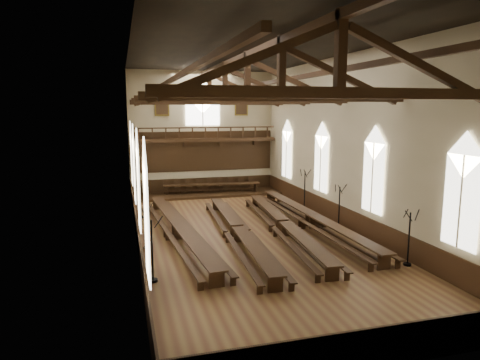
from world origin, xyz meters
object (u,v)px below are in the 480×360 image
Objects in this scene: candelabrum_left_near at (153,262)px; candelabrum_left_far at (140,205)px; refectory_row_b at (238,229)px; dais at (212,194)px; refectory_row_d at (312,217)px; candelabrum_left_mid at (146,235)px; high_table at (212,185)px; candelabrum_right_near at (408,249)px; refectory_row_c at (284,224)px; refectory_row_a at (178,227)px; candelabrum_right_far at (304,197)px; candelabrum_right_mid at (339,215)px.

candelabrum_left_near and candelabrum_left_far have the same top height.
refectory_row_b is 12.24m from dais.
candelabrum_left_mid is at bearing -171.75° from refectory_row_d.
candelabrum_left_far is (-4.83, 6.12, 0.27)m from refectory_row_b.
candelabrum_left_far is at bearing 128.25° from refectory_row_b.
dais is 1.44× the size of high_table.
dais is at bearing 45.51° from candelabrum_left_far.
refectory_row_b is 6.20× the size of candelabrum_left_mid.
candelabrum_left_near reaches higher than candelabrum_right_near.
refectory_row_c is 5.67× the size of candelabrum_right_near.
candelabrum_left_near is at bearing -107.17° from refectory_row_a.
refectory_row_a reaches higher than refectory_row_b.
dais is at bearing 106.00° from candelabrum_right_near.
candelabrum_right_far is at bearing 27.23° from candelabrum_left_mid.
candelabrum_right_far reaches higher than candelabrum_right_near.
candelabrum_right_far is (5.15, -6.72, 0.77)m from dais.
refectory_row_b is at bearing -138.97° from candelabrum_right_far.
high_table is 2.90× the size of candelabrum_left_far.
candelabrum_left_near is at bearing -90.00° from candelabrum_left_far.
candelabrum_left_far reaches higher than refectory_row_d.
refectory_row_b is 12.23m from high_table.
refectory_row_c is 9.09m from candelabrum_left_near.
candelabrum_left_near is at bearing -146.93° from refectory_row_c.
candelabrum_right_far is at bearing 90.00° from candelabrum_right_near.
refectory_row_c is at bearing -159.11° from refectory_row_d.
refectory_row_d reaches higher than dais.
refectory_row_d is 1.90× the size of high_table.
refectory_row_a is 5.89m from refectory_row_c.
candelabrum_left_mid is (-1.78, -1.43, 0.13)m from refectory_row_a.
dais is 4.19× the size of candelabrum_left_far.
candelabrum_right_near is at bearing -36.74° from refectory_row_a.
candelabrum_left_near reaches higher than candelabrum_right_mid.
refectory_row_b is 1.00× the size of refectory_row_c.
candelabrum_left_near is 10.72m from candelabrum_left_far.
candelabrum_right_mid is at bearing 90.00° from candelabrum_right_near.
candelabrum_left_far reaches higher than refectory_row_b.
refectory_row_a is at bearing 38.65° from candelabrum_left_mid.
refectory_row_c is (2.79, 0.36, -0.00)m from refectory_row_b.
candelabrum_right_near is (9.32, -6.96, 0.20)m from refectory_row_a.
dais is 8.50m from candelabrum_right_far.
candelabrum_right_mid is at bearing -66.11° from high_table.
candelabrum_left_mid reaches higher than refectory_row_b.
refectory_row_b is 2.81m from refectory_row_c.
refectory_row_d is at bearing 8.25° from candelabrum_left_mid.
refectory_row_d is 5.52× the size of candelabrum_left_far.
candelabrum_right_far is at bearing 42.18° from candelabrum_left_near.
candelabrum_right_mid is (-0.00, 6.33, 0.01)m from candelabrum_right_near.
refectory_row_a is 1.00× the size of refectory_row_d.
refectory_row_b is at bearing 3.01° from candelabrum_left_mid.
refectory_row_a is 6.37× the size of candelabrum_left_mid.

